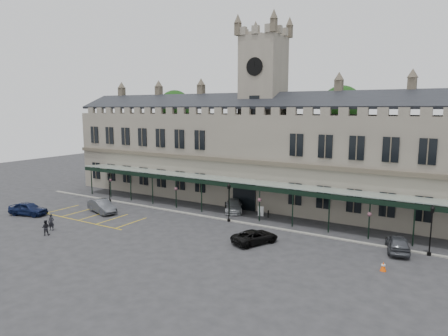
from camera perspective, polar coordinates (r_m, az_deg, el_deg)
The scene contains 22 objects.
ground at distance 42.27m, azimuth -4.29°, elevation -9.12°, with size 140.00×140.00×0.00m, color #29292C.
station_building at distance 54.36m, azimuth 5.45°, elevation 1.82°, with size 60.00×10.36×17.30m.
clock_tower at distance 54.07m, azimuth 5.59°, elevation 8.84°, with size 5.60×5.60×24.80m.
canopy at distance 47.69m, azimuth 0.92°, elevation -4.05°, with size 50.00×4.10×4.30m.
kerb at distance 46.64m, azimuth -0.32°, elevation -7.31°, with size 60.00×0.40×0.12m, color gray.
parking_markings at distance 50.47m, azimuth -18.44°, elevation -6.60°, with size 16.00×6.00×0.01m, color gold, non-canonical shape.
tree_behind_left at distance 73.49m, azimuth -7.03°, elevation 8.51°, with size 6.00×6.00×16.00m.
tree_behind_mid at distance 59.73m, azimuth 16.43°, elevation 8.22°, with size 6.00×6.00×16.00m.
lamp_post_left at distance 57.22m, azimuth -16.08°, elevation -2.21°, with size 0.39×0.39×4.14m.
lamp_post_mid at distance 45.21m, azimuth 0.69°, elevation -4.41°, with size 0.43×0.43×4.50m.
lamp_post_right at distance 39.38m, azimuth 27.50°, elevation -7.32°, with size 0.43×0.43×4.56m.
traffic_cone at distance 35.00m, azimuth 21.79°, elevation -12.92°, with size 0.48×0.48×0.76m.
sign_board at distance 48.22m, azimuth 5.26°, elevation -6.18°, with size 0.68×0.20×1.18m.
bollard_left at distance 51.22m, azimuth 0.22°, elevation -5.38°, with size 0.17×0.17×0.96m, color black.
bollard_right at distance 47.70m, azimuth 6.33°, elevation -6.54°, with size 0.15×0.15×0.86m, color black.
car_left_a at distance 53.82m, azimuth -26.19°, elevation -5.23°, with size 1.89×4.71×1.60m, color #0C1536.
car_left_b at distance 51.74m, azimuth -17.05°, elevation -5.24°, with size 1.72×4.93×1.63m, color #3E4146.
car_taxi at distance 50.15m, azimuth 1.42°, elevation -5.38°, with size 2.06×5.08×1.47m, color #A0A3A8.
car_van at distance 38.79m, azimuth 4.46°, elevation -9.75°, with size 2.15×4.67×1.30m, color black.
car_right_a at distance 39.70m, azimuth 23.57°, elevation -9.84°, with size 1.84×4.57×1.56m, color #3E4146.
person_a at distance 46.19m, azimuth -23.46°, elevation -7.14°, with size 0.65×0.42×1.77m, color black.
person_b at distance 44.79m, azimuth -24.14°, elevation -7.79°, with size 0.77×0.60×1.58m, color black.
Camera 1 is at (23.56, -32.67, 12.84)m, focal length 32.00 mm.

